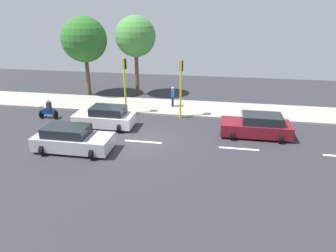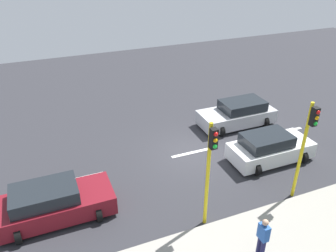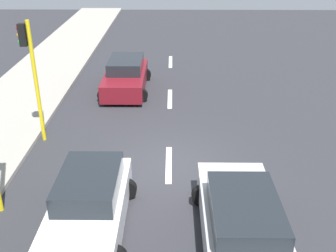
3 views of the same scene
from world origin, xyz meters
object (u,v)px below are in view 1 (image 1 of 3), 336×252
object	(u,v)px
motorcycle	(48,110)
street_tree_north	(84,40)
pedestrian_near_signal	(173,96)
car_white	(105,117)
traffic_light_midblock	(181,81)
car_silver	(72,139)
car_maroon	(257,126)
traffic_light_corner	(125,78)
street_tree_center	(135,37)

from	to	relation	value
motorcycle	street_tree_north	xyz separation A→B (m)	(6.83, -0.35, 4.58)
motorcycle	pedestrian_near_signal	size ratio (longest dim) A/B	0.91
car_white	pedestrian_near_signal	xyz separation A→B (m)	(5.00, -4.09, 0.35)
car_white	street_tree_north	xyz separation A→B (m)	(7.75, 4.60, 4.51)
car_white	traffic_light_midblock	xyz separation A→B (m)	(2.79, -5.04, 2.22)
pedestrian_near_signal	car_silver	bearing A→B (deg)	152.20
car_white	car_maroon	world-z (taller)	same
car_white	traffic_light_corner	xyz separation A→B (m)	(2.79, -0.70, 2.22)
pedestrian_near_signal	street_tree_center	world-z (taller)	street_tree_center
motorcycle	car_white	bearing A→B (deg)	-100.56
motorcycle	street_tree_north	distance (m)	8.23
pedestrian_near_signal	traffic_light_corner	distance (m)	4.45
car_white	car_silver	distance (m)	3.94
traffic_light_corner	street_tree_north	world-z (taller)	street_tree_north
traffic_light_corner	traffic_light_midblock	bearing A→B (deg)	-90.00
traffic_light_midblock	street_tree_north	distance (m)	11.08
traffic_light_corner	traffic_light_midblock	xyz separation A→B (m)	(0.00, -4.34, 0.00)
car_silver	motorcycle	xyz separation A→B (m)	(4.82, 4.35, -0.07)
car_white	traffic_light_corner	world-z (taller)	traffic_light_corner
motorcycle	street_tree_center	xyz separation A→B (m)	(7.64, -5.01, 4.82)
car_maroon	street_tree_north	distance (m)	17.48
car_silver	traffic_light_midblock	world-z (taller)	traffic_light_midblock
car_maroon	car_silver	bearing A→B (deg)	109.99
car_maroon	street_tree_center	distance (m)	14.22
car_maroon	pedestrian_near_signal	xyz separation A→B (m)	(4.86, 6.38, 0.35)
car_silver	motorcycle	world-z (taller)	motorcycle
pedestrian_near_signal	street_tree_center	size ratio (longest dim) A/B	0.23
car_silver	street_tree_center	size ratio (longest dim) A/B	0.62
car_silver	pedestrian_near_signal	bearing A→B (deg)	-27.80
car_white	motorcycle	xyz separation A→B (m)	(0.92, 4.95, -0.07)
car_maroon	traffic_light_midblock	size ratio (longest dim) A/B	1.00
car_silver	motorcycle	distance (m)	6.49
car_silver	pedestrian_near_signal	world-z (taller)	pedestrian_near_signal
street_tree_center	traffic_light_corner	bearing A→B (deg)	-173.60
car_white	car_silver	xyz separation A→B (m)	(-3.89, 0.60, 0.00)
car_white	street_tree_north	bearing A→B (deg)	30.69
street_tree_center	traffic_light_midblock	bearing A→B (deg)	-139.19
car_silver	traffic_light_corner	world-z (taller)	traffic_light_corner
car_white	street_tree_center	size ratio (longest dim) A/B	0.57
street_tree_north	street_tree_center	size ratio (longest dim) A/B	1.00
pedestrian_near_signal	traffic_light_corner	size ratio (longest dim) A/B	0.38
motorcycle	traffic_light_corner	world-z (taller)	traffic_light_corner
car_maroon	street_tree_north	size ratio (longest dim) A/B	0.62
traffic_light_midblock	traffic_light_corner	bearing A→B (deg)	90.00
traffic_light_midblock	car_maroon	bearing A→B (deg)	-116.09
car_maroon	street_tree_center	bearing A→B (deg)	51.01
traffic_light_midblock	street_tree_center	size ratio (longest dim) A/B	0.61
car_silver	street_tree_center	world-z (taller)	street_tree_center
car_maroon	car_silver	xyz separation A→B (m)	(-4.03, 11.07, 0.00)
car_silver	street_tree_north	world-z (taller)	street_tree_north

